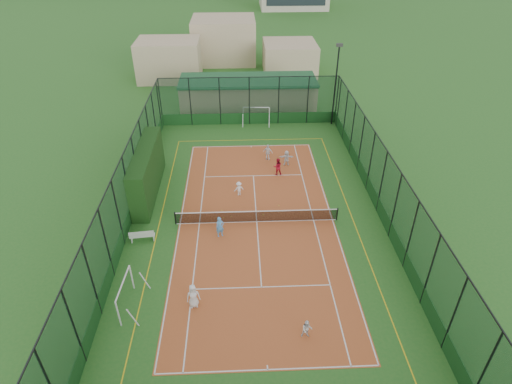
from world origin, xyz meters
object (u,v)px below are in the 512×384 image
futsal_goal_far (256,116)px  white_bench (142,235)px  clubhouse (248,92)px  child_near_right (307,329)px  child_far_left (239,189)px  coach (277,167)px  child_far_back (286,158)px  child_near_left (193,296)px  child_far_right (268,152)px  futsal_goal_near (125,295)px  floodlight_ne (335,86)px  child_near_mid (220,227)px

futsal_goal_far → white_bench: bearing=-109.6°
clubhouse → child_near_right: clubhouse is taller
white_bench → child_far_left: child_far_left is taller
clubhouse → coach: bearing=-82.5°
child_far_back → child_near_left: bearing=68.7°
clubhouse → child_far_right: (1.41, -12.84, -0.82)m
futsal_goal_near → child_far_back: (10.61, 15.69, -0.22)m
child_far_left → coach: 4.46m
child_far_right → floodlight_ne: bearing=-112.2°
clubhouse → child_far_back: clubhouse is taller
floodlight_ne → futsal_goal_near: floodlight_ne is taller
white_bench → futsal_goal_far: futsal_goal_far is taller
floodlight_ne → coach: size_ratio=5.42×
floodlight_ne → child_near_left: bearing=-117.3°
child_near_right → futsal_goal_far: bearing=96.8°
floodlight_ne → child_far_back: (-5.63, -8.43, -3.44)m
floodlight_ne → clubhouse: (-8.60, 5.40, -2.55)m
futsal_goal_near → child_far_back: 18.94m
child_far_right → child_near_mid: bearing=91.3°
futsal_goal_far → child_far_right: size_ratio=1.89×
clubhouse → child_near_right: (2.16, -32.01, -0.99)m
child_far_back → floodlight_ne: bearing=-121.7°
child_far_left → floodlight_ne: bearing=-145.4°
futsal_goal_far → coach: size_ratio=1.85×
child_near_left → white_bench: bearing=111.5°
child_far_left → coach: (3.28, 3.02, 0.16)m
coach → child_near_right: bearing=86.6°
child_near_left → child_far_left: bearing=64.6°
child_near_left → child_far_back: 17.24m
white_bench → child_far_back: bearing=36.5°
futsal_goal_near → futsal_goal_far: 25.91m
child_near_left → coach: bearing=55.3°
child_far_right → coach: bearing=125.4°
child_far_right → child_near_left: bearing=94.3°
child_near_left → child_far_back: child_near_left is taller
child_near_mid → child_near_right: bearing=-81.1°
child_far_left → futsal_goal_near: bearing=41.5°
futsal_goal_far → child_near_right: futsal_goal_far is taller
clubhouse → coach: (2.04, -15.45, -0.80)m
clubhouse → futsal_goal_near: (-7.64, -29.51, -0.67)m
child_far_back → child_far_left: bearing=49.9°
white_bench → child_far_right: size_ratio=1.12×
child_near_right → child_far_left: (-3.40, 13.54, 0.03)m
child_near_left → child_near_mid: (1.32, 6.18, -0.00)m
futsal_goal_near → child_far_back: futsal_goal_near is taller
child_far_right → futsal_goal_near: bearing=83.3°
child_far_left → child_far_right: 6.22m
white_bench → futsal_goal_near: size_ratio=0.59×
futsal_goal_near → coach: 17.08m
child_far_right → child_far_back: bearing=169.4°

